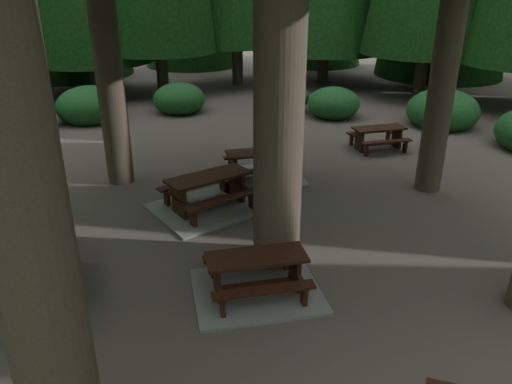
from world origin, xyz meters
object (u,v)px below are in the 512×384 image
object	(u,v)px
picnic_table_a	(257,281)
picnic_table_b	(24,264)
picnic_table_f	(260,169)
picnic_table_d	(379,135)
picnic_table_c	(209,197)

from	to	relation	value
picnic_table_a	picnic_table_b	distance (m)	3.74
picnic_table_a	picnic_table_f	distance (m)	5.02
picnic_table_b	picnic_table_a	bearing A→B (deg)	-109.21
picnic_table_b	picnic_table_d	bearing A→B (deg)	-64.64
picnic_table_b	picnic_table_d	world-z (taller)	picnic_table_b
picnic_table_a	picnic_table_b	world-z (taller)	picnic_table_b
picnic_table_c	picnic_table_d	distance (m)	6.24
picnic_table_c	picnic_table_d	xyz separation A→B (m)	(5.79, 2.32, 0.17)
picnic_table_b	picnic_table_f	world-z (taller)	picnic_table_b
picnic_table_b	picnic_table_d	distance (m)	10.40
picnic_table_c	picnic_table_f	world-z (taller)	picnic_table_c
picnic_table_a	picnic_table_f	world-z (taller)	picnic_table_f
picnic_table_a	picnic_table_c	xyz separation A→B (m)	(0.09, 3.36, 0.05)
picnic_table_d	picnic_table_c	bearing A→B (deg)	-153.41
picnic_table_b	picnic_table_f	size ratio (longest dim) A/B	0.86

